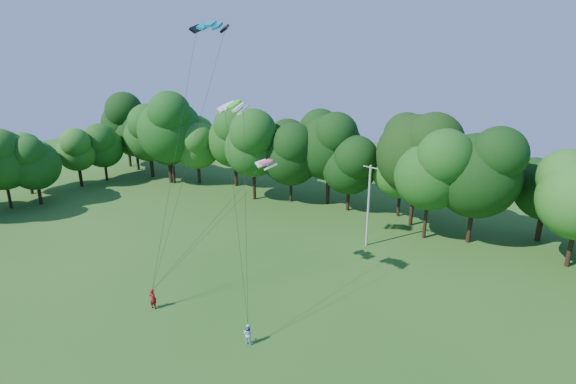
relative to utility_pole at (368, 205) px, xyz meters
The scene contains 9 objects.
utility_pole is the anchor object (origin of this frame).
kite_flyer_left 22.67m from the utility_pole, 116.16° to the right, with size 0.63×0.41×1.71m, color maroon.
kite_flyer_right 20.12m from the utility_pole, 92.35° to the right, with size 0.75×0.58×1.54m, color #B3D4F8.
kite_teal 22.97m from the utility_pole, 128.36° to the right, with size 3.25×2.23×0.58m.
kite_green 20.33m from the utility_pole, 104.31° to the right, with size 2.55×1.45×0.58m.
kite_pink 13.94m from the utility_pole, 112.38° to the right, with size 2.26×1.72×0.36m.
tree_back_west 34.70m from the utility_pole, 169.76° to the left, with size 10.43×10.43×15.17m.
tree_back_center 9.45m from the utility_pole, 74.06° to the left, with size 9.82×9.82×14.29m.
tree_flank_west 43.08m from the utility_pole, 166.30° to the right, with size 7.06×7.06×10.28m.
Camera 1 is at (18.20, -12.98, 19.72)m, focal length 28.00 mm.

